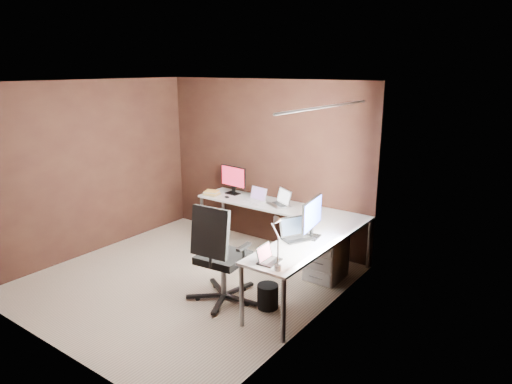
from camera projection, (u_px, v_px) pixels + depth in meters
room at (205, 188)px, 5.41m from camera, size 3.60×3.60×2.50m
desk at (284, 222)px, 6.05m from camera, size 2.65×2.25×0.73m
drawer_pedestal at (326, 256)px, 5.91m from camera, size 0.42×0.50×0.60m
monitor_left at (233, 178)px, 7.14m from camera, size 0.51×0.17×0.44m
monitor_right at (312, 216)px, 5.29m from camera, size 0.17×0.57×0.47m
laptop_white at (256, 198)px, 6.79m from camera, size 0.33×0.25×0.20m
laptop_silver at (280, 202)px, 6.59m from camera, size 0.42×0.38×0.23m
laptop_black_big at (296, 234)px, 5.33m from camera, size 0.40×0.44×0.24m
laptop_black_small at (267, 258)px, 4.68m from camera, size 0.19×0.26×0.17m
book_stack at (212, 193)px, 7.12m from camera, size 0.25×0.22×0.07m
mouse_left at (227, 197)px, 6.96m from camera, size 0.09×0.06×0.03m
mouse_corner at (311, 215)px, 6.12m from camera, size 0.10×0.08×0.03m
desk_lamp at (276, 236)px, 4.49m from camera, size 0.18×0.20×0.52m
office_chair at (221, 273)px, 5.31m from camera, size 0.67×0.67×1.20m
wastebasket at (268, 296)px, 5.20m from camera, size 0.26×0.26×0.28m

